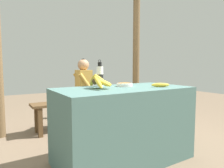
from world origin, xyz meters
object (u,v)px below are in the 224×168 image
object	(u,v)px
support_post_far	(136,54)
banana_bunch_ripe	(99,81)
water_bottle	(100,76)
wooden_bench	(85,104)
seated_vendor	(81,88)
loose_banana_front	(160,85)
banana_bunch_green	(111,93)
serving_bowl	(125,84)

from	to	relation	value
support_post_far	banana_bunch_ripe	bearing A→B (deg)	-138.33
water_bottle	wooden_bench	distance (m)	1.23
seated_vendor	loose_banana_front	bearing A→B (deg)	109.43
water_bottle	loose_banana_front	bearing A→B (deg)	-37.34
water_bottle	loose_banana_front	world-z (taller)	water_bottle
loose_banana_front	support_post_far	world-z (taller)	support_post_far
banana_bunch_green	support_post_far	size ratio (longest dim) A/B	0.12
water_bottle	seated_vendor	distance (m)	1.10
serving_bowl	banana_bunch_green	world-z (taller)	serving_bowl
banana_bunch_green	support_post_far	distance (m)	1.05
water_bottle	seated_vendor	xyz separation A→B (m)	(0.21, 1.05, -0.25)
seated_vendor	support_post_far	bearing A→B (deg)	-162.97
wooden_bench	banana_bunch_green	world-z (taller)	banana_bunch_green
loose_banana_front	banana_bunch_green	xyz separation A→B (m)	(0.27, 1.48, -0.29)
serving_bowl	seated_vendor	world-z (taller)	seated_vendor
water_bottle	seated_vendor	world-z (taller)	seated_vendor
banana_bunch_ripe	support_post_far	distance (m)	2.23
serving_bowl	loose_banana_front	world-z (taller)	loose_banana_front
serving_bowl	loose_banana_front	size ratio (longest dim) A/B	0.92
banana_bunch_green	serving_bowl	bearing A→B (deg)	-114.85
banana_bunch_ripe	serving_bowl	world-z (taller)	banana_bunch_ripe
water_bottle	wooden_bench	size ratio (longest dim) A/B	0.18
water_bottle	wooden_bench	bearing A→B (deg)	74.59
loose_banana_front	banana_bunch_green	bearing A→B (deg)	79.48
banana_bunch_green	water_bottle	bearing A→B (deg)	-126.61
wooden_bench	banana_bunch_green	bearing A→B (deg)	0.12
seated_vendor	support_post_far	world-z (taller)	support_post_far
wooden_bench	serving_bowl	bearing A→B (deg)	-92.86
loose_banana_front	banana_bunch_ripe	bearing A→B (deg)	161.43
serving_bowl	wooden_bench	distance (m)	1.29
water_bottle	support_post_far	xyz separation A→B (m)	(1.53, 1.27, 0.34)
banana_bunch_ripe	water_bottle	bearing A→B (deg)	58.94
seated_vendor	support_post_far	size ratio (longest dim) A/B	0.45
wooden_bench	loose_banana_front	bearing A→B (deg)	-81.18
seated_vendor	banana_bunch_green	bearing A→B (deg)	-170.05
serving_bowl	loose_banana_front	distance (m)	0.39
water_bottle	loose_banana_front	distance (m)	0.67
water_bottle	seated_vendor	size ratio (longest dim) A/B	0.26
serving_bowl	water_bottle	world-z (taller)	water_bottle
banana_bunch_ripe	loose_banana_front	distance (m)	0.67
banana_bunch_ripe	seated_vendor	bearing A→B (deg)	75.21
seated_vendor	banana_bunch_green	size ratio (longest dim) A/B	3.68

